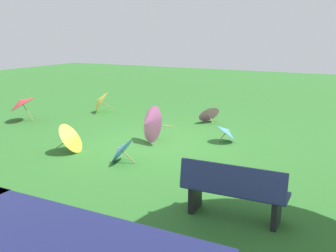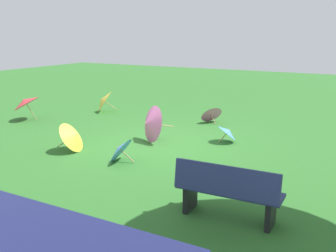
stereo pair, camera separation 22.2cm
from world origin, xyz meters
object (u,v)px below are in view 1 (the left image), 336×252
(parasol_yellow_0, at_px, (99,101))
(parasol_red_0, at_px, (21,102))
(parasol_yellow_1, at_px, (74,136))
(park_bench, at_px, (233,191))
(parasol_blue_1, at_px, (227,131))
(parasol_blue_0, at_px, (120,149))
(parasol_pink_0, at_px, (149,124))
(parasol_pink_1, at_px, (208,113))

(parasol_yellow_0, height_order, parasol_red_0, parasol_red_0)
(parasol_yellow_1, bearing_deg, parasol_red_0, -26.26)
(park_bench, bearing_deg, parasol_blue_1, -69.47)
(park_bench, bearing_deg, parasol_blue_0, -25.49)
(parasol_pink_0, xyz_separation_m, parasol_pink_1, (-0.48, -2.88, -0.20))
(park_bench, distance_m, parasol_blue_1, 4.37)
(parasol_pink_0, bearing_deg, parasol_pink_1, -99.48)
(parasol_yellow_0, height_order, parasol_blue_0, parasol_yellow_0)
(parasol_blue_1, bearing_deg, park_bench, 110.53)
(parasol_yellow_0, relative_size, parasol_pink_0, 1.01)
(parasol_red_0, relative_size, parasol_blue_1, 1.55)
(park_bench, bearing_deg, parasol_pink_0, -43.36)
(parasol_pink_0, xyz_separation_m, parasol_yellow_1, (1.16, 1.54, -0.12))
(park_bench, distance_m, parasol_yellow_1, 4.73)
(parasol_pink_0, bearing_deg, parasol_blue_0, 98.90)
(parasol_yellow_0, distance_m, parasol_pink_0, 4.34)
(parasol_pink_0, relative_size, parasol_yellow_1, 1.15)
(park_bench, height_order, parasol_pink_0, parasol_pink_0)
(parasol_blue_1, bearing_deg, parasol_red_0, 5.94)
(parasol_pink_0, bearing_deg, parasol_yellow_1, 53.01)
(parasol_blue_1, relative_size, parasol_yellow_1, 0.84)
(park_bench, bearing_deg, parasol_yellow_0, -39.74)
(parasol_blue_1, bearing_deg, parasol_blue_0, 60.28)
(parasol_red_0, height_order, parasol_blue_1, parasol_red_0)
(parasol_yellow_0, relative_size, parasol_red_0, 0.89)
(parasol_blue_0, bearing_deg, parasol_pink_1, -92.76)
(parasol_pink_1, bearing_deg, parasol_yellow_1, 69.63)
(parasol_pink_1, distance_m, parasol_yellow_1, 4.71)
(park_bench, bearing_deg, parasol_pink_1, -64.79)
(parasol_pink_1, bearing_deg, parasol_yellow_0, 4.70)
(parasol_yellow_0, height_order, parasol_pink_0, parasol_pink_0)
(parasol_red_0, distance_m, parasol_blue_0, 5.48)
(parasol_red_0, xyz_separation_m, parasol_pink_0, (-4.85, 0.29, -0.11))
(parasol_yellow_0, bearing_deg, parasol_pink_0, 144.06)
(parasol_red_0, height_order, parasol_blue_0, parasol_red_0)
(park_bench, xyz_separation_m, parasol_red_0, (8.16, -3.40, 0.14))
(parasol_yellow_0, distance_m, parasol_yellow_1, 4.72)
(parasol_blue_0, distance_m, parasol_blue_1, 3.04)
(park_bench, xyz_separation_m, parasol_yellow_0, (6.82, -5.67, -0.06))
(park_bench, height_order, parasol_red_0, park_bench)
(parasol_red_0, height_order, parasol_yellow_1, parasol_red_0)
(parasol_red_0, relative_size, parasol_yellow_1, 1.30)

